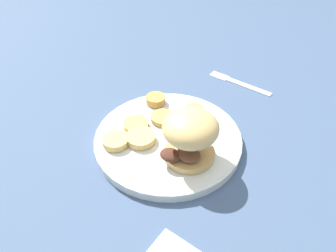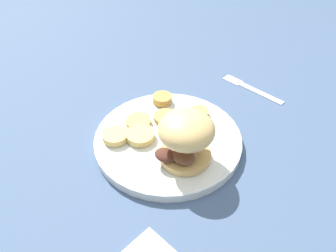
{
  "view_description": "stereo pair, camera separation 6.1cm",
  "coord_description": "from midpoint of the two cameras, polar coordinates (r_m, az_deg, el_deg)",
  "views": [
    {
      "loc": [
        -0.41,
        0.21,
        0.45
      ],
      "look_at": [
        0.0,
        0.0,
        0.04
      ],
      "focal_mm": 35.0,
      "sensor_mm": 36.0,
      "label": 1
    },
    {
      "loc": [
        -0.44,
        0.15,
        0.45
      ],
      "look_at": [
        0.0,
        0.0,
        0.04
      ],
      "focal_mm": 35.0,
      "sensor_mm": 36.0,
      "label": 2
    }
  ],
  "objects": [
    {
      "name": "potato_round_3",
      "position": [
        0.67,
        2.29,
        1.4
      ],
      "size": [
        0.05,
        0.05,
        0.01
      ],
      "primitive_type": "cylinder",
      "color": "tan",
      "rests_on": "dinner_plate"
    },
    {
      "name": "potato_round_5",
      "position": [
        0.68,
        8.02,
        2.24
      ],
      "size": [
        0.04,
        0.04,
        0.01
      ],
      "primitive_type": "cylinder",
      "color": "tan",
      "rests_on": "dinner_plate"
    },
    {
      "name": "fork",
      "position": [
        0.82,
        16.47,
        6.2
      ],
      "size": [
        0.15,
        0.09,
        0.0
      ],
      "color": "silver",
      "rests_on": "ground_plane"
    },
    {
      "name": "dinner_plate",
      "position": [
        0.64,
        2.76,
        -2.39
      ],
      "size": [
        0.28,
        0.28,
        0.02
      ],
      "color": "silver",
      "rests_on": "ground_plane"
    },
    {
      "name": "potato_round_1",
      "position": [
        0.62,
        -2.03,
        -1.77
      ],
      "size": [
        0.06,
        0.06,
        0.01
      ],
      "primitive_type": "cylinder",
      "color": "#DBB766",
      "rests_on": "dinner_plate"
    },
    {
      "name": "potato_round_2",
      "position": [
        0.71,
        1.49,
        4.65
      ],
      "size": [
        0.04,
        0.04,
        0.02
      ],
      "primitive_type": "cylinder",
      "color": "#BC8942",
      "rests_on": "dinner_plate"
    },
    {
      "name": "sandwich",
      "position": [
        0.56,
        6.23,
        -1.95
      ],
      "size": [
        0.1,
        0.11,
        0.09
      ],
      "color": "tan",
      "rests_on": "dinner_plate"
    },
    {
      "name": "ground_plane",
      "position": [
        0.64,
        2.73,
        -3.08
      ],
      "size": [
        4.0,
        4.0,
        0.0
      ],
      "primitive_type": "plane",
      "color": "#3D5170"
    },
    {
      "name": "potato_round_4",
      "position": [
        0.62,
        -6.37,
        -1.86
      ],
      "size": [
        0.05,
        0.05,
        0.01
      ],
      "primitive_type": "cylinder",
      "color": "#DBB766",
      "rests_on": "dinner_plate"
    },
    {
      "name": "potato_round_0",
      "position": [
        0.65,
        -2.53,
        0.64
      ],
      "size": [
        0.05,
        0.05,
        0.01
      ],
      "primitive_type": "cylinder",
      "color": "tan",
      "rests_on": "dinner_plate"
    }
  ]
}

